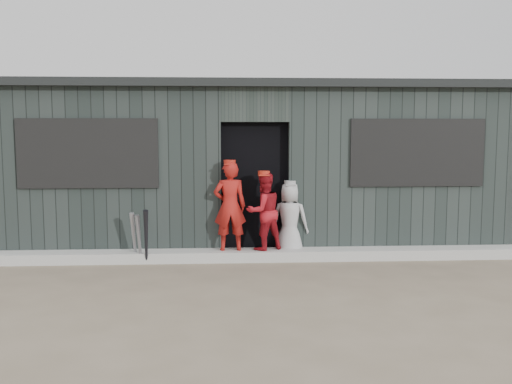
{
  "coord_description": "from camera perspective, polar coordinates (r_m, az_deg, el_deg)",
  "views": [
    {
      "loc": [
        -0.46,
        -6.29,
        1.88
      ],
      "look_at": [
        0.0,
        1.8,
        1.0
      ],
      "focal_mm": 40.0,
      "sensor_mm": 36.0,
      "label": 1
    }
  ],
  "objects": [
    {
      "name": "bat_left",
      "position": [
        8.27,
        -12.11,
        -4.47
      ],
      "size": [
        0.11,
        0.22,
        0.74
      ],
      "primitive_type": "cone",
      "rotation": [
        0.19,
        0.0,
        -0.2
      ],
      "color": "#94959D",
      "rests_on": "ground"
    },
    {
      "name": "ground",
      "position": [
        6.59,
        0.91,
        -10.39
      ],
      "size": [
        80.0,
        80.0,
        0.0
      ],
      "primitive_type": "plane",
      "color": "brown",
      "rests_on": "ground"
    },
    {
      "name": "player_grey_back",
      "position": [
        8.47,
        3.4,
        -2.79
      ],
      "size": [
        0.63,
        0.52,
        1.12
      ],
      "primitive_type": "imported",
      "rotation": [
        0.0,
        0.0,
        2.8
      ],
      "color": "#A7A7A7",
      "rests_on": "ground"
    },
    {
      "name": "bat_mid",
      "position": [
        8.17,
        -11.61,
        -4.67
      ],
      "size": [
        0.11,
        0.2,
        0.72
      ],
      "primitive_type": "cone",
      "rotation": [
        0.16,
        0.0,
        -0.23
      ],
      "color": "gray",
      "rests_on": "ground"
    },
    {
      "name": "player_red_left",
      "position": [
        8.21,
        -2.63,
        -1.43
      ],
      "size": [
        0.48,
        0.33,
        1.28
      ],
      "primitive_type": "imported",
      "rotation": [
        0.0,
        0.0,
        3.2
      ],
      "color": "maroon",
      "rests_on": "curb"
    },
    {
      "name": "dugout",
      "position": [
        9.83,
        -0.57,
        2.74
      ],
      "size": [
        8.3,
        3.3,
        2.62
      ],
      "color": "black",
      "rests_on": "ground"
    },
    {
      "name": "player_red_right",
      "position": [
        8.26,
        0.79,
        -1.94
      ],
      "size": [
        0.67,
        0.62,
        1.12
      ],
      "primitive_type": "imported",
      "rotation": [
        0.0,
        0.0,
        3.58
      ],
      "color": "#A2131C",
      "rests_on": "curb"
    },
    {
      "name": "bat_right",
      "position": [
        8.06,
        -10.93,
        -4.48
      ],
      "size": [
        0.11,
        0.31,
        0.81
      ],
      "primitive_type": "cone",
      "rotation": [
        0.3,
        0.0,
        0.15
      ],
      "color": "black",
      "rests_on": "ground"
    },
    {
      "name": "curb",
      "position": [
        8.33,
        -0.01,
        -6.33
      ],
      "size": [
        8.0,
        0.36,
        0.15
      ],
      "primitive_type": "cube",
      "color": "#A5A5A0",
      "rests_on": "ground"
    }
  ]
}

